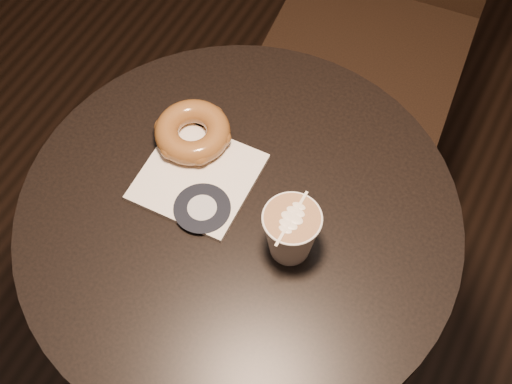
% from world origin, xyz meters
% --- Properties ---
extents(cafe_table, '(0.70, 0.70, 0.75)m').
position_xyz_m(cafe_table, '(0.00, 0.00, 0.55)').
color(cafe_table, black).
rests_on(cafe_table, ground).
extents(pastry_bag, '(0.18, 0.18, 0.01)m').
position_xyz_m(pastry_bag, '(-0.09, 0.03, 0.75)').
color(pastry_bag, white).
rests_on(pastry_bag, cafe_table).
extents(doughnut, '(0.12, 0.12, 0.04)m').
position_xyz_m(doughnut, '(-0.13, 0.09, 0.78)').
color(doughnut, brown).
rests_on(doughnut, pastry_bag).
extents(latte_cup, '(0.09, 0.09, 0.10)m').
position_xyz_m(latte_cup, '(0.10, -0.01, 0.80)').
color(latte_cup, silver).
rests_on(latte_cup, cafe_table).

